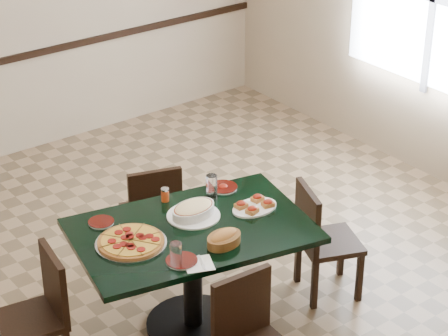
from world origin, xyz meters
TOP-DOWN VIEW (x-y plane):
  - floor at (0.00, 0.00)m, footprint 5.50×5.50m
  - room_shell at (1.02, 1.73)m, footprint 5.50×5.50m
  - main_table at (-0.38, -0.32)m, footprint 1.61×1.21m
  - chair_far at (-0.18, 0.44)m, footprint 0.48×0.48m
  - chair_right at (0.53, -0.54)m, footprint 0.50×0.50m
  - chair_left at (-1.33, -0.12)m, footprint 0.43×0.43m
  - pepperoni_pizza at (-0.77, -0.25)m, footprint 0.43×0.43m
  - lasagna_casserole at (-0.28, -0.22)m, footprint 0.34×0.34m
  - bread_basket at (-0.33, -0.59)m, footprint 0.26×0.19m
  - bruschetta_platter at (0.09, -0.37)m, footprint 0.32×0.22m
  - side_plate_near at (-0.64, -0.59)m, footprint 0.19×0.19m
  - side_plate_far_r at (0.09, -0.03)m, footprint 0.19×0.19m
  - side_plate_far_l at (-0.79, 0.07)m, footprint 0.16×0.16m
  - napkin_setting at (-0.57, -0.67)m, footprint 0.21×0.21m
  - water_glass_a at (-0.04, -0.08)m, footprint 0.07×0.07m
  - water_glass_b at (-0.69, -0.61)m, footprint 0.07×0.07m
  - pepper_shaker at (-0.32, 0.06)m, footprint 0.05×0.05m

SIDE VIEW (x-z plane):
  - floor at x=0.00m, z-range 0.00..0.00m
  - chair_left at x=-1.33m, z-range 0.04..0.85m
  - chair_far at x=-0.18m, z-range 0.04..0.86m
  - chair_right at x=0.53m, z-range 0.04..0.87m
  - main_table at x=-0.38m, z-range 0.19..0.94m
  - napkin_setting at x=-0.57m, z-range 0.75..0.76m
  - side_plate_near at x=-0.64m, z-range 0.75..0.77m
  - side_plate_far_l at x=-0.79m, z-range 0.75..0.77m
  - side_plate_far_r at x=0.09m, z-range 0.74..0.77m
  - pepperoni_pizza at x=-0.77m, z-range 0.75..0.79m
  - bruschetta_platter at x=0.09m, z-range 0.75..0.80m
  - bread_basket at x=-0.33m, z-range 0.74..0.84m
  - lasagna_casserole at x=-0.28m, z-range 0.75..0.84m
  - pepper_shaker at x=-0.32m, z-range 0.75..0.84m
  - water_glass_b at x=-0.69m, z-range 0.75..0.90m
  - water_glass_a at x=-0.04m, z-range 0.75..0.91m
  - room_shell at x=1.02m, z-range -1.58..3.92m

